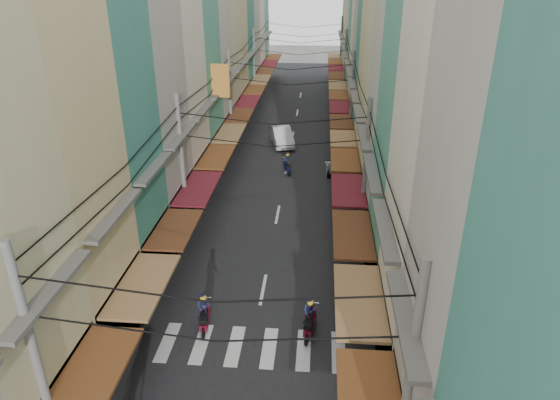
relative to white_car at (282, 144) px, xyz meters
The scene contains 15 objects.
ground 19.56m from the white_car, 87.67° to the right, with size 160.00×160.00×0.00m, color #61615C.
road 0.92m from the white_car, 29.81° to the left, with size 10.00×80.00×0.02m, color black.
sidewalk_left 5.72m from the white_car, behind, with size 3.00×80.00×0.06m, color slate.
sidewalk_right 7.31m from the white_car, ahead, with size 3.00×80.00×0.06m, color slate.
crosswalk 25.56m from the white_car, 88.22° to the right, with size 7.55×2.40×0.01m.
building_row_left 12.46m from the white_car, 157.28° to the right, with size 7.80×67.67×23.70m.
building_row_right 13.19m from the white_car, 19.59° to the right, with size 7.80×68.98×22.59m.
utility_poles 8.04m from the white_car, 80.06° to the right, with size 10.20×66.13×8.20m.
white_car is the anchor object (origin of this frame).
bicycle 23.61m from the white_car, 72.75° to the right, with size 0.64×1.70×1.17m, color black.
moving_scooters 17.19m from the white_car, 85.03° to the right, with size 5.82×19.87×1.81m.
parked_scooters 24.29m from the white_car, 77.91° to the right, with size 13.13×12.10×1.01m.
pedestrians 18.76m from the white_car, 100.34° to the right, with size 12.70×20.50×2.10m.
market_umbrella 22.02m from the white_car, 72.40° to the right, with size 2.04×2.04×2.15m.
traffic_sign 19.46m from the white_car, 73.26° to the right, with size 0.10×0.59×2.71m.
Camera 1 is at (2.43, -21.66, 14.03)m, focal length 32.00 mm.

